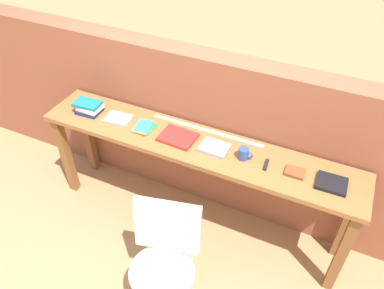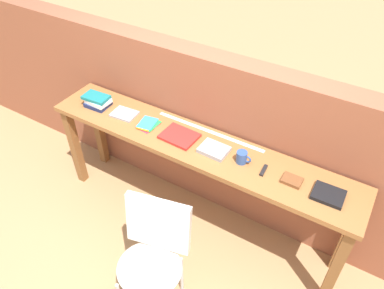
# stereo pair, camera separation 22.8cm
# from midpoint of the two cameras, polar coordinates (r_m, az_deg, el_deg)

# --- Properties ---
(ground_plane) EXTENTS (40.00, 40.00, 0.00)m
(ground_plane) POSITION_cam_midpoint_polar(r_m,az_deg,el_deg) (3.25, -0.29, -14.69)
(ground_plane) COLOR tan
(brick_wall_back) EXTENTS (6.00, 0.20, 1.43)m
(brick_wall_back) POSITION_cam_midpoint_polar(r_m,az_deg,el_deg) (3.11, 5.85, 1.36)
(brick_wall_back) COLOR #935138
(brick_wall_back) RESTS_ON ground
(sideboard) EXTENTS (2.50, 0.44, 0.88)m
(sideboard) POSITION_cam_midpoint_polar(r_m,az_deg,el_deg) (2.86, 2.81, -1.95)
(sideboard) COLOR #996033
(sideboard) RESTS_ON ground
(chair_white_moulded) EXTENTS (0.53, 0.54, 0.89)m
(chair_white_moulded) POSITION_cam_midpoint_polar(r_m,az_deg,el_deg) (2.57, -3.38, -16.30)
(chair_white_moulded) COLOR silver
(chair_white_moulded) RESTS_ON ground
(book_stack_leftmost) EXTENTS (0.22, 0.16, 0.09)m
(book_stack_leftmost) POSITION_cam_midpoint_polar(r_m,az_deg,el_deg) (3.18, -12.22, 6.43)
(book_stack_leftmost) COLOR navy
(book_stack_leftmost) RESTS_ON sideboard
(magazine_cycling) EXTENTS (0.21, 0.17, 0.02)m
(magazine_cycling) POSITION_cam_midpoint_polar(r_m,az_deg,el_deg) (3.06, -8.18, 4.57)
(magazine_cycling) COLOR #9E9EA3
(magazine_cycling) RESTS_ON sideboard
(pamphlet_pile_colourful) EXTENTS (0.16, 0.19, 0.01)m
(pamphlet_pile_colourful) POSITION_cam_midpoint_polar(r_m,az_deg,el_deg) (2.93, -4.51, 3.02)
(pamphlet_pile_colourful) COLOR #E5334C
(pamphlet_pile_colourful) RESTS_ON sideboard
(book_open_centre) EXTENTS (0.27, 0.22, 0.02)m
(book_open_centre) POSITION_cam_midpoint_polar(r_m,az_deg,el_deg) (2.80, 0.38, 1.19)
(book_open_centre) COLOR red
(book_open_centre) RESTS_ON sideboard
(book_grey_hardcover) EXTENTS (0.21, 0.16, 0.03)m
(book_grey_hardcover) POSITION_cam_midpoint_polar(r_m,az_deg,el_deg) (2.70, 5.79, -0.88)
(book_grey_hardcover) COLOR #9E9EA3
(book_grey_hardcover) RESTS_ON sideboard
(mug) EXTENTS (0.11, 0.08, 0.09)m
(mug) POSITION_cam_midpoint_polar(r_m,az_deg,el_deg) (2.62, 10.11, -2.02)
(mug) COLOR #2D4C8C
(mug) RESTS_ON sideboard
(multitool_folded) EXTENTS (0.03, 0.11, 0.02)m
(multitool_folded) POSITION_cam_midpoint_polar(r_m,az_deg,el_deg) (2.61, 13.35, -3.94)
(multitool_folded) COLOR black
(multitool_folded) RESTS_ON sideboard
(leather_journal_brown) EXTENTS (0.13, 0.10, 0.02)m
(leather_journal_brown) POSITION_cam_midpoint_polar(r_m,az_deg,el_deg) (2.59, 17.46, -5.33)
(leather_journal_brown) COLOR brown
(leather_journal_brown) RESTS_ON sideboard
(book_repair_rightmost) EXTENTS (0.20, 0.17, 0.03)m
(book_repair_rightmost) POSITION_cam_midpoint_polar(r_m,az_deg,el_deg) (2.57, 22.51, -7.20)
(book_repair_rightmost) COLOR black
(book_repair_rightmost) RESTS_ON sideboard
(ruler_metal_back_edge) EXTENTS (0.91, 0.03, 0.00)m
(ruler_metal_back_edge) POSITION_cam_midpoint_polar(r_m,az_deg,el_deg) (2.88, 4.93, 1.94)
(ruler_metal_back_edge) COLOR silver
(ruler_metal_back_edge) RESTS_ON sideboard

